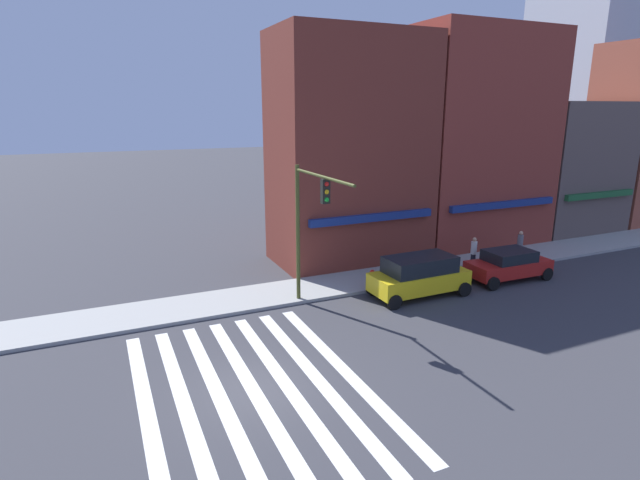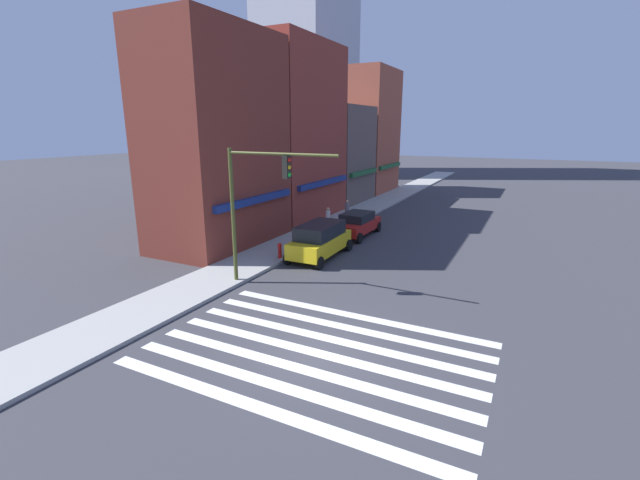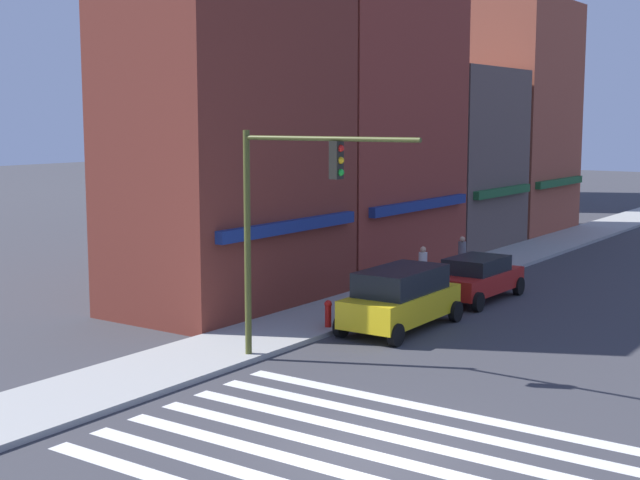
{
  "view_description": "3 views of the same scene",
  "coord_description": "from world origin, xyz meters",
  "px_view_note": "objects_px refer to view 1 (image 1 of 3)",
  "views": [
    {
      "loc": [
        -3.84,
        -13.67,
        8.61
      ],
      "look_at": [
        4.14,
        4.0,
        3.5
      ],
      "focal_mm": 28.0,
      "sensor_mm": 36.0,
      "label": 1
    },
    {
      "loc": [
        -11.16,
        -5.78,
        7.15
      ],
      "look_at": [
        9.59,
        4.7,
        1.0
      ],
      "focal_mm": 24.0,
      "sensor_mm": 36.0,
      "label": 2
    },
    {
      "loc": [
        -14.35,
        -8.88,
        6.57
      ],
      "look_at": [
        4.14,
        4.0,
        3.5
      ],
      "focal_mm": 50.0,
      "sensor_mm": 36.0,
      "label": 3
    }
  ],
  "objects_px": {
    "suv_yellow": "(419,275)",
    "pedestrian_white_shirt": "(473,253)",
    "sedan_red": "(508,264)",
    "pedestrian_grey_coat": "(520,246)",
    "traffic_signal": "(309,214)",
    "fire_hydrant": "(372,277)"
  },
  "relations": [
    {
      "from": "pedestrian_grey_coat",
      "to": "fire_hydrant",
      "type": "bearing_deg",
      "value": -1.62
    },
    {
      "from": "sedan_red",
      "to": "pedestrian_white_shirt",
      "type": "xyz_separation_m",
      "value": [
        -0.73,
        1.82,
        0.23
      ]
    },
    {
      "from": "suv_yellow",
      "to": "pedestrian_white_shirt",
      "type": "xyz_separation_m",
      "value": [
        4.82,
        1.82,
        0.04
      ]
    },
    {
      "from": "traffic_signal",
      "to": "fire_hydrant",
      "type": "distance_m",
      "value": 5.53
    },
    {
      "from": "traffic_signal",
      "to": "pedestrian_white_shirt",
      "type": "distance_m",
      "value": 10.86
    },
    {
      "from": "suv_yellow",
      "to": "pedestrian_white_shirt",
      "type": "relative_size",
      "value": 2.67
    },
    {
      "from": "traffic_signal",
      "to": "pedestrian_grey_coat",
      "type": "bearing_deg",
      "value": 6.0
    },
    {
      "from": "sedan_red",
      "to": "pedestrian_grey_coat",
      "type": "bearing_deg",
      "value": 36.55
    },
    {
      "from": "sedan_red",
      "to": "fire_hydrant",
      "type": "xyz_separation_m",
      "value": [
        -7.11,
        1.7,
        -0.23
      ]
    },
    {
      "from": "suv_yellow",
      "to": "pedestrian_grey_coat",
      "type": "bearing_deg",
      "value": 11.99
    },
    {
      "from": "suv_yellow",
      "to": "sedan_red",
      "type": "bearing_deg",
      "value": -0.92
    },
    {
      "from": "sedan_red",
      "to": "pedestrian_grey_coat",
      "type": "xyz_separation_m",
      "value": [
        2.66,
        1.88,
        0.23
      ]
    },
    {
      "from": "traffic_signal",
      "to": "pedestrian_grey_coat",
      "type": "distance_m",
      "value": 14.12
    },
    {
      "from": "traffic_signal",
      "to": "pedestrian_white_shirt",
      "type": "bearing_deg",
      "value": 7.65
    },
    {
      "from": "traffic_signal",
      "to": "pedestrian_white_shirt",
      "type": "height_order",
      "value": "traffic_signal"
    },
    {
      "from": "sedan_red",
      "to": "fire_hydrant",
      "type": "height_order",
      "value": "sedan_red"
    },
    {
      "from": "suv_yellow",
      "to": "pedestrian_white_shirt",
      "type": "distance_m",
      "value": 5.15
    },
    {
      "from": "traffic_signal",
      "to": "sedan_red",
      "type": "xyz_separation_m",
      "value": [
        11.0,
        -0.44,
        -3.49
      ]
    },
    {
      "from": "traffic_signal",
      "to": "suv_yellow",
      "type": "height_order",
      "value": "traffic_signal"
    },
    {
      "from": "traffic_signal",
      "to": "suv_yellow",
      "type": "relative_size",
      "value": 1.33
    },
    {
      "from": "pedestrian_grey_coat",
      "to": "pedestrian_white_shirt",
      "type": "bearing_deg",
      "value": -1.73
    },
    {
      "from": "traffic_signal",
      "to": "sedan_red",
      "type": "height_order",
      "value": "traffic_signal"
    }
  ]
}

